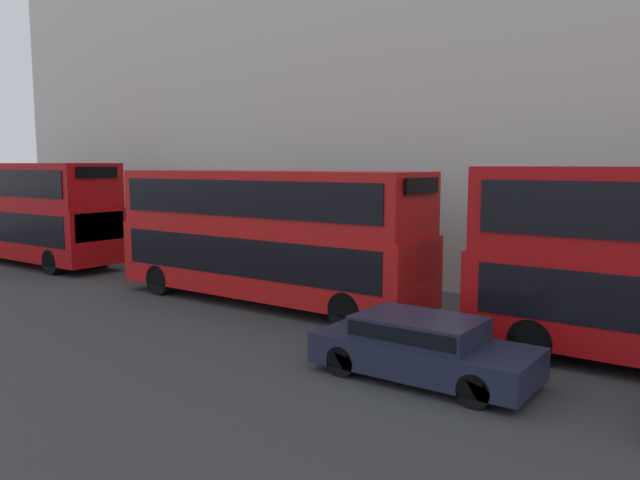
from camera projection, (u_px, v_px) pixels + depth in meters
name	position (u px, v px, depth m)	size (l,w,h in m)	color
bus_second_in_queue	(266.00, 231.00, 19.19)	(2.59, 10.66, 4.11)	red
bus_third_in_queue	(29.00, 208.00, 27.16)	(2.59, 10.29, 4.36)	#B20C0F
car_hatchback	(422.00, 346.00, 12.52)	(1.87, 4.44, 1.27)	#1E2338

